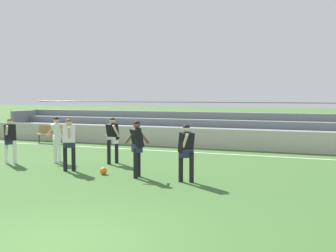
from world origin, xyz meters
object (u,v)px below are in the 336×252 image
player_dark_wide_left (137,144)px  player_dark_dropping_back (113,136)px  bench_near_bin (53,133)px  player_dark_overlapping (186,148)px  player_dark_trailing_run (10,137)px  player_white_wide_right (69,140)px  player_white_on_ball (57,135)px  soccer_ball (103,171)px  bleacher_stand (193,126)px

player_dark_wide_left → player_dark_dropping_back: player_dark_wide_left is taller
bench_near_bin → player_dark_dropping_back: bearing=-36.9°
player_dark_overlapping → player_dark_trailing_run: (-6.93, 0.75, -0.01)m
player_dark_wide_left → player_dark_dropping_back: size_ratio=1.02×
bench_near_bin → player_dark_wide_left: 10.33m
player_white_wide_right → player_white_on_ball: (-1.50, 1.37, -0.03)m
player_dark_trailing_run → soccer_ball: 4.30m
player_dark_dropping_back → player_dark_trailing_run: size_ratio=1.02×
player_dark_trailing_run → bench_near_bin: bearing=114.2°
player_dark_dropping_back → player_white_on_ball: size_ratio=1.00×
bleacher_stand → bench_near_bin: 7.15m
player_white_wide_right → player_dark_trailing_run: player_white_wide_right is taller
player_dark_wide_left → player_white_on_ball: 4.28m
bench_near_bin → player_white_on_ball: player_white_on_ball is taller
player_white_on_ball → player_white_wide_right: bearing=-42.4°
player_dark_dropping_back → player_dark_trailing_run: 3.65m
bleacher_stand → bench_near_bin: bearing=-152.1°
player_white_wide_right → player_dark_overlapping: size_ratio=1.04×
player_white_wide_right → player_dark_wide_left: bearing=-3.5°
bench_near_bin → player_white_wide_right: (5.49, -6.38, 0.46)m
player_dark_dropping_back → player_dark_trailing_run: player_dark_dropping_back is taller
bench_near_bin → player_dark_wide_left: player_dark_wide_left is taller
bleacher_stand → player_white_on_ball: 8.67m
player_white_wide_right → player_dark_dropping_back: size_ratio=1.02×
player_dark_wide_left → player_dark_trailing_run: player_dark_wide_left is taller
bleacher_stand → player_white_wide_right: (-0.83, -9.73, 0.15)m
bench_near_bin → player_dark_trailing_run: size_ratio=1.11×
player_dark_trailing_run → player_dark_overlapping: bearing=-6.1°
bleacher_stand → soccer_ball: (0.51, -9.85, -0.75)m
bleacher_stand → player_dark_wide_left: 10.02m
player_dark_overlapping → player_white_on_ball: (-5.59, 1.64, 0.02)m
player_dark_dropping_back → bench_near_bin: bearing=143.1°
player_dark_dropping_back → soccer_ball: size_ratio=7.51×
bench_near_bin → player_dark_dropping_back: size_ratio=1.09×
player_dark_dropping_back → bleacher_stand: bearing=87.9°
player_dark_wide_left → player_dark_trailing_run: size_ratio=1.04×
bench_near_bin → soccer_ball: (6.82, -6.50, -0.44)m
player_white_on_ball → soccer_ball: (2.83, -1.49, -0.87)m
player_dark_wide_left → player_dark_dropping_back: 2.82m
bench_near_bin → player_dark_wide_left: bearing=-39.3°
player_dark_wide_left → player_white_wide_right: size_ratio=1.00×
bench_near_bin → player_white_wide_right: bearing=-49.3°
player_dark_dropping_back → player_dark_overlapping: player_dark_dropping_back is taller
player_dark_wide_left → player_dark_overlapping: 1.60m
bleacher_stand → player_dark_wide_left: bearing=-80.4°
bench_near_bin → player_dark_wide_left: (7.99, -6.54, 0.46)m
player_white_on_ball → player_dark_overlapping: bearing=-16.3°
bleacher_stand → player_dark_overlapping: 10.51m
player_dark_wide_left → player_dark_dropping_back: (-1.96, 2.02, -0.02)m
player_dark_wide_left → player_dark_trailing_run: bearing=173.2°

